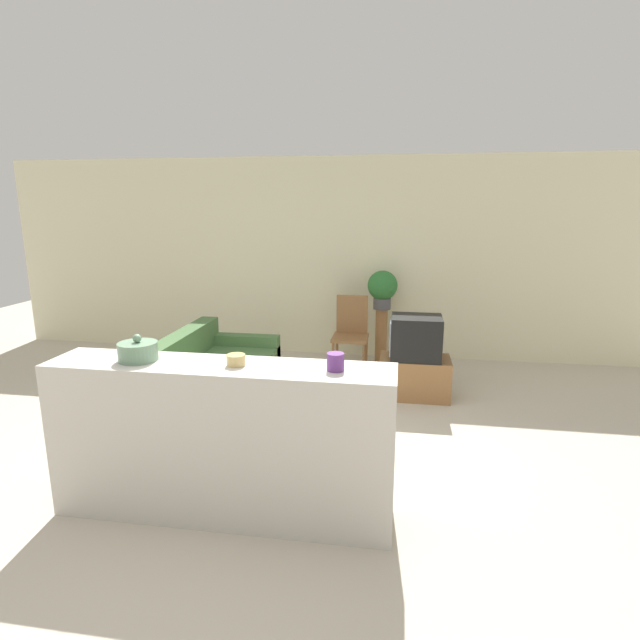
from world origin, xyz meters
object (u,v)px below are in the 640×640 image
object	(u,v)px
decorative_bowl	(138,351)
potted_plant	(382,287)
wooden_chair	(351,330)
television	(415,337)
couch	(210,382)

from	to	relation	value
decorative_bowl	potted_plant	bearing A→B (deg)	67.65
potted_plant	wooden_chair	bearing A→B (deg)	-138.79
wooden_chair	potted_plant	bearing A→B (deg)	41.21
television	decorative_bowl	bearing A→B (deg)	-127.82
decorative_bowl	couch	bearing A→B (deg)	97.65
wooden_chair	couch	bearing A→B (deg)	-132.19
television	wooden_chair	bearing A→B (deg)	133.69
couch	decorative_bowl	distance (m)	1.96
couch	decorative_bowl	bearing A→B (deg)	-82.35
couch	decorative_bowl	world-z (taller)	decorative_bowl
wooden_chair	decorative_bowl	xyz separation A→B (m)	(-1.08, -3.21, 0.61)
television	decorative_bowl	distance (m)	3.06
couch	potted_plant	xyz separation A→B (m)	(1.69, 1.78, 0.75)
television	potted_plant	xyz separation A→B (m)	(-0.41, 1.14, 0.35)
television	wooden_chair	distance (m)	1.13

